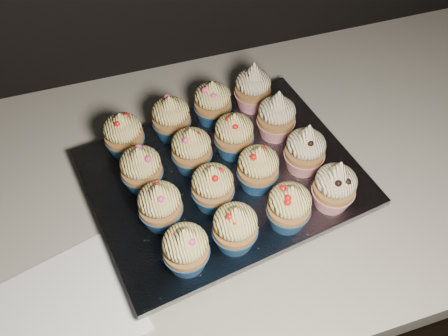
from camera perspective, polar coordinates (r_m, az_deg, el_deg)
The scene contains 21 objects.
cabinet at distance 1.22m, azimuth -3.94°, elevation -15.51°, with size 2.40×0.60×0.86m, color black.
worktop at distance 0.83m, azimuth -5.59°, elevation -2.82°, with size 2.44×0.64×0.04m, color beige.
napkin at distance 0.73m, azimuth -17.45°, elevation -15.26°, with size 0.17×0.17×0.00m, color white.
baking_tray at distance 0.80m, azimuth 0.00°, elevation -1.78°, with size 0.37×0.28×0.02m, color black.
foil_lining at distance 0.79m, azimuth 0.00°, elevation -1.02°, with size 0.40×0.32×0.01m, color silver.
cupcake_0 at distance 0.66m, azimuth -4.39°, elevation -9.18°, with size 0.06×0.06×0.08m.
cupcake_1 at distance 0.68m, azimuth 1.28°, elevation -6.82°, with size 0.06×0.06×0.08m.
cupcake_2 at distance 0.70m, azimuth 7.45°, elevation -4.39°, with size 0.06×0.06×0.08m.
cupcake_3 at distance 0.73m, azimuth 12.54°, elevation -2.04°, with size 0.06×0.06×0.10m.
cupcake_4 at distance 0.70m, azimuth -7.31°, elevation -4.28°, with size 0.06×0.06×0.08m.
cupcake_5 at distance 0.72m, azimuth -1.30°, elevation -2.19°, with size 0.06×0.06×0.08m.
cupcake_6 at distance 0.74m, azimuth 3.91°, elevation -0.02°, with size 0.06×0.06×0.08m.
cupcake_7 at distance 0.77m, azimuth 9.26°, elevation 2.08°, with size 0.06×0.06×0.10m.
cupcake_8 at distance 0.75m, azimuth -9.42°, elevation -0.10°, with size 0.06×0.06×0.08m.
cupcake_9 at distance 0.76m, azimuth -3.72°, elevation 2.07°, with size 0.06×0.06×0.08m.
cupcake_10 at distance 0.78m, azimuth 1.15°, elevation 3.78°, with size 0.06×0.06×0.08m.
cupcake_11 at distance 0.81m, azimuth 6.02°, elevation 5.90°, with size 0.06×0.06×0.10m.
cupcake_12 at distance 0.80m, azimuth -11.39°, elevation 3.75°, with size 0.06×0.06×0.08m.
cupcake_13 at distance 0.81m, azimuth -6.05°, elevation 5.70°, with size 0.06×0.06×0.08m.
cupcake_14 at distance 0.84m, azimuth -1.30°, elevation 7.47°, with size 0.06×0.06×0.08m.
cupcake_15 at distance 0.86m, azimuth 3.33°, elevation 9.12°, with size 0.06×0.06×0.10m.
Camera 1 is at (-0.07, 1.21, 1.54)m, focal length 40.00 mm.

